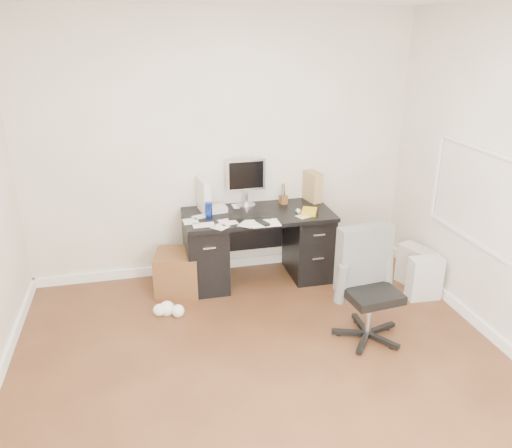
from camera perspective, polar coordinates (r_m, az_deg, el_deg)
The scene contains 18 objects.
ground at distance 3.95m, azimuth 1.65°, elevation -17.68°, with size 4.00×4.00×0.00m, color #492917.
room_shell at distance 3.21m, azimuth 2.40°, elevation 6.31°, with size 4.02×4.02×2.71m.
desk at distance 5.18m, azimuth 0.23°, elevation -2.32°, with size 1.50×0.70×0.75m.
loose_papers at distance 4.96m, azimuth -1.87°, elevation 0.93°, with size 1.10×0.60×0.00m, color white, non-canonical shape.
lcd_monitor at distance 5.15m, azimuth -1.16°, elevation 4.76°, with size 0.41×0.23×0.51m, color silver, non-canonical shape.
keyboard at distance 4.92m, azimuth -0.77°, elevation 0.90°, with size 0.42×0.14×0.02m, color black.
computer_mouse at distance 5.01m, azimuth 4.83°, elevation 1.46°, with size 0.06×0.06×0.06m, color silver.
travel_mug at distance 4.90m, azimuth -5.42°, elevation 1.57°, with size 0.07×0.07×0.16m, color #16309A.
white_binder at distance 5.04m, azimuth -6.01°, elevation 3.23°, with size 0.14×0.30×0.34m, color silver.
magazine_file at distance 5.40m, azimuth 6.40°, elevation 4.34°, with size 0.14×0.27×0.32m, color #A0834D.
pen_cup at distance 5.28m, azimuth 3.16°, elevation 3.45°, with size 0.09×0.09×0.22m, color brown, non-canonical shape.
yellow_book at distance 5.06m, azimuth 6.19°, elevation 1.43°, with size 0.16×0.20×0.03m, color gold.
paper_remote at distance 4.77m, azimuth 1.01°, elevation 0.21°, with size 0.28×0.23×0.02m, color white, non-canonical shape.
office_chair at distance 4.28m, azimuth 13.06°, elevation -7.08°, with size 0.55×0.55×0.97m, color #575957, non-canonical shape.
pc_tower at distance 5.39m, azimuth 17.96°, elevation -4.71°, with size 0.19×0.42×0.42m, color #ADA89C.
shopping_bag at distance 5.17m, azimuth 18.71°, elevation -5.89°, with size 0.32×0.23×0.43m, color silver.
wicker_basket at distance 5.07m, azimuth -8.92°, elevation -5.52°, with size 0.42×0.42×0.42m, color #533119.
desk_printer at distance 5.66m, azimuth 8.07°, elevation -3.63°, with size 0.36×0.30×0.21m, color #5D5D62.
Camera 1 is at (-0.81, -2.95, 2.51)m, focal length 35.00 mm.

